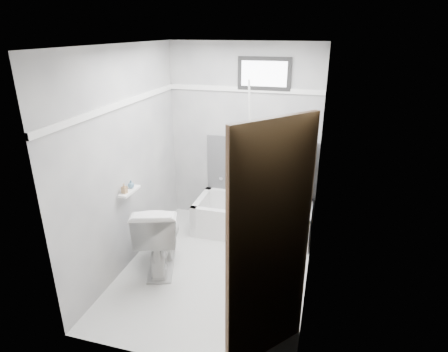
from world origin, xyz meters
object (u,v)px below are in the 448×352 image
(bathtub, at_px, (253,218))
(office_chair, at_px, (279,186))
(soap_bottle_b, at_px, (131,184))
(door, at_px, (300,278))
(toilet, at_px, (159,235))
(soap_bottle_a, at_px, (124,188))

(bathtub, bearing_deg, office_chair, 4.02)
(bathtub, xyz_separation_m, soap_bottle_b, (-1.17, -0.98, 0.75))
(door, bearing_deg, office_chair, 100.93)
(bathtub, xyz_separation_m, office_chair, (0.32, 0.02, 0.48))
(toilet, distance_m, soap_bottle_b, 0.64)
(bathtub, bearing_deg, door, -71.25)
(toilet, relative_size, soap_bottle_a, 7.19)
(office_chair, bearing_deg, soap_bottle_b, -131.16)
(toilet, xyz_separation_m, soap_bottle_b, (-0.32, 0.06, 0.55))
(office_chair, height_order, toilet, office_chair)
(bathtub, distance_m, door, 2.46)
(bathtub, height_order, door, door)
(door, distance_m, soap_bottle_a, 2.21)
(soap_bottle_a, height_order, soap_bottle_b, soap_bottle_a)
(office_chair, distance_m, soap_bottle_b, 1.82)
(office_chair, xyz_separation_m, soap_bottle_b, (-1.49, -1.01, 0.27))
(toilet, bearing_deg, door, 125.31)
(toilet, distance_m, soap_bottle_a, 0.65)
(bathtub, xyz_separation_m, soap_bottle_a, (-1.17, -1.12, 0.76))
(office_chair, height_order, soap_bottle_b, office_chair)
(office_chair, xyz_separation_m, door, (0.43, -2.23, 0.31))
(office_chair, relative_size, toilet, 1.36)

